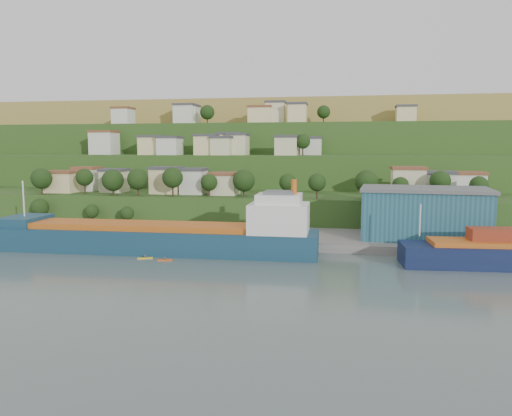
% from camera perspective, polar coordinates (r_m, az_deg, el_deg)
% --- Properties ---
extents(ground, '(500.00, 500.00, 0.00)m').
position_cam_1_polar(ground, '(108.40, -5.73, -6.29)').
color(ground, '#42504D').
rests_on(ground, ground).
extents(quay, '(220.00, 26.00, 4.00)m').
position_cam_1_polar(quay, '(132.16, 6.01, -3.91)').
color(quay, slate).
rests_on(quay, ground).
extents(pebble_beach, '(40.00, 18.00, 2.40)m').
position_cam_1_polar(pebble_beach, '(151.35, -23.84, -3.09)').
color(pebble_beach, slate).
rests_on(pebble_beach, ground).
extents(hillside, '(360.00, 210.80, 96.00)m').
position_cam_1_polar(hillside, '(272.89, 3.91, 1.67)').
color(hillside, '#284719').
rests_on(hillside, ground).
extents(cargo_ship_near, '(77.43, 13.41, 19.86)m').
position_cam_1_polar(cargo_ship_near, '(120.60, -10.33, -3.49)').
color(cargo_ship_near, '#14384D').
rests_on(cargo_ship_near, ground).
extents(warehouse, '(32.53, 21.61, 12.80)m').
position_cam_1_polar(warehouse, '(132.27, 18.65, -0.52)').
color(warehouse, navy).
rests_on(warehouse, quay).
extents(caravan, '(7.14, 4.20, 3.12)m').
position_cam_1_polar(caravan, '(149.82, -24.36, -2.14)').
color(caravan, silver).
rests_on(caravan, pebble_beach).
extents(dinghy, '(4.39, 2.49, 0.83)m').
position_cam_1_polar(dinghy, '(143.38, -20.01, -2.79)').
color(dinghy, silver).
rests_on(dinghy, pebble_beach).
extents(kayak_orange, '(3.41, 1.42, 0.84)m').
position_cam_1_polar(kayak_orange, '(112.09, -10.38, -5.80)').
color(kayak_orange, '#DD5413').
rests_on(kayak_orange, ground).
extents(kayak_yellow, '(3.36, 1.91, 0.85)m').
position_cam_1_polar(kayak_yellow, '(114.86, -12.56, -5.54)').
color(kayak_yellow, gold).
rests_on(kayak_yellow, ground).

